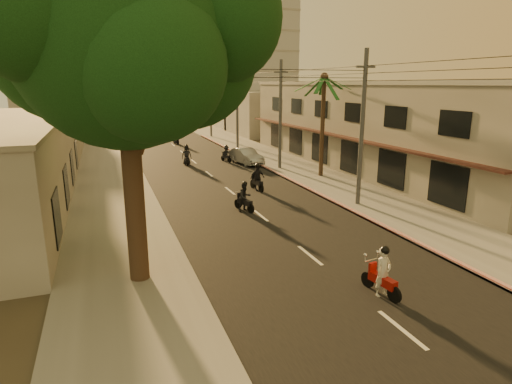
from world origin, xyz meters
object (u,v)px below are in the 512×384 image
palm_tree (324,83)px  scooter_red (383,274)px  broadleaf_tree (135,40)px  scooter_far_c (176,137)px  scooter_mid_a (245,197)px  scooter_far_a (187,156)px  scooter_far_b (226,154)px  parked_car (246,156)px  scooter_mid_b (257,178)px

palm_tree → scooter_red: palm_tree is taller
broadleaf_tree → scooter_far_c: 37.98m
scooter_mid_a → scooter_far_a: (-0.38, 15.40, 0.04)m
scooter_far_b → parked_car: 2.09m
broadleaf_tree → palm_tree: 20.18m
palm_tree → parked_car: palm_tree is taller
scooter_mid_a → scooter_far_c: bearing=69.3°
scooter_far_c → scooter_mid_b: bearing=-97.4°
broadleaf_tree → palm_tree: broadleaf_tree is taller
scooter_far_a → broadleaf_tree: bearing=-97.1°
scooter_far_a → scooter_mid_a: bearing=-81.4°
scooter_far_a → scooter_far_c: 14.17m
parked_car → scooter_red: bearing=-108.9°
scooter_red → scooter_mid_b: size_ratio=0.96×
scooter_far_b → parked_car: scooter_far_b is taller
scooter_far_b → scooter_mid_a: bearing=-118.8°
scooter_mid_b → broadleaf_tree: bearing=-132.9°
broadleaf_tree → palm_tree: (14.61, 13.86, -1.33)m
broadleaf_tree → scooter_far_a: (5.70, 22.42, -7.63)m
broadleaf_tree → scooter_far_a: bearing=75.7°
scooter_mid_b → scooter_red: bearing=-100.3°
parked_car → scooter_mid_a: bearing=-119.6°
scooter_far_a → palm_tree: bearing=-36.7°
scooter_mid_a → parked_car: bearing=52.6°
scooter_far_a → parked_car: scooter_far_a is taller
scooter_red → parked_car: scooter_red is taller
broadleaf_tree → scooter_far_a: size_ratio=6.38×
scooter_mid_a → scooter_far_c: scooter_far_c is taller
broadleaf_tree → palm_tree: bearing=43.5°
scooter_mid_a → scooter_far_a: scooter_far_a is taller
scooter_far_b → scooter_far_c: 14.02m
scooter_red → scooter_far_c: size_ratio=0.99×
broadleaf_tree → scooter_red: bearing=-29.3°
scooter_far_a → scooter_far_c: scooter_far_a is taller
scooter_mid_a → parked_car: scooter_mid_a is taller
palm_tree → scooter_mid_b: size_ratio=4.28×
scooter_mid_a → broadleaf_tree: bearing=-149.6°
palm_tree → scooter_mid_a: size_ratio=4.66×
scooter_far_a → scooter_far_b: 3.77m
palm_tree → scooter_mid_a: 12.64m
palm_tree → scooter_far_a: (-8.91, 8.56, -6.31)m
scooter_red → parked_car: size_ratio=0.41×
broadleaf_tree → scooter_red: broadleaf_tree is taller
scooter_mid_a → scooter_far_b: bearing=59.1°
broadleaf_tree → parked_car: size_ratio=2.67×
scooter_far_b → scooter_far_c: scooter_far_c is taller
palm_tree → parked_car: size_ratio=1.81×
scooter_far_c → palm_tree: bearing=-82.1°
broadleaf_tree → scooter_mid_b: size_ratio=6.32×
scooter_mid_b → parked_car: scooter_mid_b is taller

